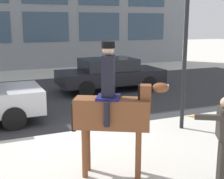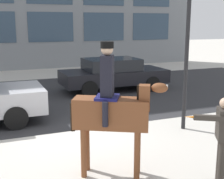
% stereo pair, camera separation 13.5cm
% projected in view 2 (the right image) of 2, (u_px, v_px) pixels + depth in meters
% --- Properties ---
extents(ground_plane, '(80.00, 80.00, 0.00)m').
position_uv_depth(ground_plane, '(82.00, 136.00, 8.14)').
color(ground_plane, beige).
extents(road_surface, '(24.74, 8.50, 0.01)m').
position_uv_depth(road_surface, '(48.00, 97.00, 12.45)').
color(road_surface, '#2D2D30').
rests_on(road_surface, ground_plane).
extents(mounted_horse_lead, '(1.67, 1.12, 2.58)m').
position_uv_depth(mounted_horse_lead, '(113.00, 109.00, 5.82)').
color(mounted_horse_lead, brown).
rests_on(mounted_horse_lead, ground_plane).
extents(pedestrian_bystander, '(0.91, 0.46, 1.62)m').
position_uv_depth(pedestrian_bystander, '(222.00, 134.00, 5.58)').
color(pedestrian_bystander, '#332D28').
rests_on(pedestrian_bystander, ground_plane).
extents(street_car_far_lane, '(4.57, 2.01, 1.40)m').
position_uv_depth(street_car_far_lane, '(113.00, 73.00, 13.63)').
color(street_car_far_lane, black).
rests_on(street_car_far_lane, ground_plane).
extents(traffic_light, '(0.24, 0.29, 4.42)m').
position_uv_depth(traffic_light, '(189.00, 22.00, 8.14)').
color(traffic_light, black).
rests_on(traffic_light, ground_plane).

